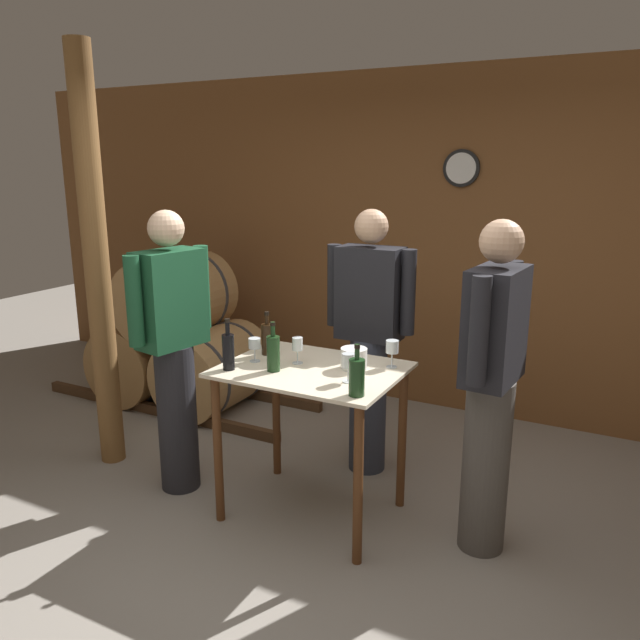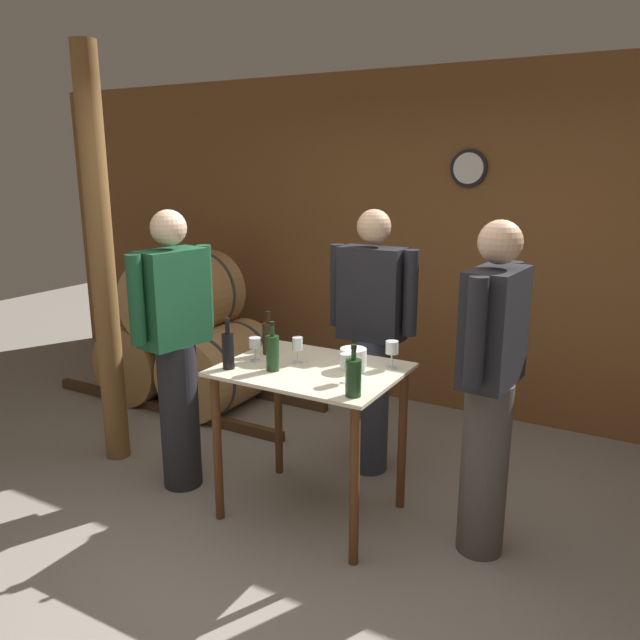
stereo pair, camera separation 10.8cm
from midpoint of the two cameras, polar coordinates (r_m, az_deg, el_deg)
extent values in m
plane|color=gray|center=(3.43, -3.77, -21.21)|extent=(14.00, 14.00, 0.00)
cube|color=brown|center=(5.07, 10.50, 6.77)|extent=(8.40, 0.05, 2.70)
cylinder|color=black|center=(4.96, 12.18, 13.42)|extent=(0.28, 0.03, 0.28)
cylinder|color=white|center=(4.94, 12.14, 13.42)|extent=(0.23, 0.01, 0.23)
cube|color=#4C331E|center=(5.30, -15.41, -7.88)|extent=(2.35, 0.06, 0.08)
cube|color=#4C331E|center=(5.76, -10.95, -5.80)|extent=(2.35, 0.06, 0.08)
cylinder|color=#9E7242|center=(5.66, -15.97, -3.32)|extent=(0.67, 0.83, 0.67)
cylinder|color=#38383D|center=(5.49, -17.74, -3.98)|extent=(0.69, 0.03, 0.69)
cylinder|color=#38383D|center=(5.83, -14.31, -2.69)|extent=(0.69, 0.03, 0.69)
cylinder|color=tan|center=(5.21, -10.32, -4.48)|extent=(0.67, 0.83, 0.67)
cylinder|color=#38383D|center=(5.03, -12.05, -5.26)|extent=(0.69, 0.03, 0.69)
cylinder|color=#38383D|center=(5.40, -8.71, -3.75)|extent=(0.69, 0.03, 0.69)
cylinder|color=#AD7F4C|center=(5.28, -13.61, 2.04)|extent=(0.67, 0.83, 0.67)
cylinder|color=#38383D|center=(5.10, -15.43, 1.51)|extent=(0.69, 0.03, 0.69)
cylinder|color=#38383D|center=(5.46, -11.92, 2.54)|extent=(0.69, 0.03, 0.69)
cube|color=beige|center=(3.45, -1.67, -4.56)|extent=(0.98, 0.74, 0.02)
cylinder|color=#593319|center=(3.60, -10.20, -11.61)|extent=(0.05, 0.05, 0.87)
cylinder|color=#593319|center=(3.20, 2.50, -14.90)|extent=(0.05, 0.05, 0.87)
cylinder|color=#593319|center=(4.06, -4.79, -8.32)|extent=(0.05, 0.05, 0.87)
cylinder|color=#593319|center=(3.71, 6.67, -10.65)|extent=(0.05, 0.05, 0.87)
cylinder|color=brown|center=(4.26, -20.43, 4.71)|extent=(0.16, 0.16, 2.70)
cylinder|color=black|center=(3.43, -9.27, -2.92)|extent=(0.07, 0.07, 0.20)
cylinder|color=black|center=(3.39, -9.37, -0.61)|extent=(0.02, 0.02, 0.09)
cylinder|color=black|center=(3.39, -9.39, -0.04)|extent=(0.03, 0.03, 0.02)
cylinder|color=black|center=(3.68, -5.67, -1.77)|extent=(0.07, 0.07, 0.18)
cylinder|color=black|center=(3.64, -5.72, 0.18)|extent=(0.02, 0.02, 0.08)
cylinder|color=black|center=(3.64, -5.73, 0.60)|extent=(0.03, 0.03, 0.02)
cylinder|color=#193819|center=(3.38, -5.21, -3.10)|extent=(0.07, 0.07, 0.19)
cylinder|color=#193819|center=(3.34, -5.26, -0.85)|extent=(0.02, 0.02, 0.08)
cylinder|color=black|center=(3.33, -5.27, -0.35)|extent=(0.03, 0.03, 0.02)
cylinder|color=#193819|center=(3.02, 2.35, -5.29)|extent=(0.08, 0.08, 0.18)
cylinder|color=#193819|center=(2.98, 2.38, -2.94)|extent=(0.02, 0.02, 0.08)
cylinder|color=black|center=(2.97, 2.38, -2.42)|extent=(0.03, 0.03, 0.02)
cylinder|color=silver|center=(3.58, -6.83, -3.75)|extent=(0.06, 0.06, 0.00)
cylinder|color=silver|center=(3.57, -6.84, -3.15)|extent=(0.01, 0.01, 0.07)
cylinder|color=silver|center=(3.55, -6.88, -2.12)|extent=(0.07, 0.07, 0.06)
cylinder|color=silver|center=(3.52, -2.94, -3.95)|extent=(0.06, 0.06, 0.00)
cylinder|color=silver|center=(3.51, -2.95, -3.34)|extent=(0.01, 0.01, 0.07)
cylinder|color=silver|center=(3.49, -2.96, -2.19)|extent=(0.06, 0.06, 0.07)
cylinder|color=silver|center=(3.23, 1.62, -5.65)|extent=(0.06, 0.06, 0.00)
cylinder|color=silver|center=(3.22, 1.62, -4.98)|extent=(0.01, 0.01, 0.08)
cylinder|color=silver|center=(3.19, 1.63, -3.71)|extent=(0.07, 0.07, 0.07)
cylinder|color=silver|center=(3.47, 5.68, -4.29)|extent=(0.06, 0.06, 0.00)
cylinder|color=silver|center=(3.46, 5.69, -3.63)|extent=(0.01, 0.01, 0.08)
cylinder|color=silver|center=(3.44, 5.73, -2.44)|extent=(0.07, 0.07, 0.07)
cylinder|color=white|center=(3.42, 2.21, -3.54)|extent=(0.15, 0.15, 0.12)
cylinder|color=#4C4742|center=(3.40, 13.99, -12.83)|extent=(0.24, 0.24, 0.93)
cube|color=black|center=(3.14, 14.81, -0.50)|extent=(0.25, 0.42, 0.57)
sphere|color=tan|center=(3.06, 15.30, 6.95)|extent=(0.21, 0.21, 0.21)
cylinder|color=black|center=(3.36, 16.17, 0.89)|extent=(0.09, 0.09, 0.51)
cylinder|color=black|center=(2.90, 13.31, -1.02)|extent=(0.09, 0.09, 0.51)
cylinder|color=#333847|center=(4.12, 3.64, -7.71)|extent=(0.24, 0.24, 0.90)
cube|color=black|center=(3.91, 3.81, 2.45)|extent=(0.40, 0.22, 0.58)
sphere|color=tan|center=(3.84, 3.91, 8.54)|extent=(0.21, 0.21, 0.21)
cylinder|color=black|center=(3.81, 7.26, 2.51)|extent=(0.09, 0.09, 0.53)
cylinder|color=black|center=(4.00, 0.54, 3.20)|extent=(0.09, 0.09, 0.53)
cylinder|color=#232328|center=(3.99, -13.67, -8.66)|extent=(0.24, 0.24, 0.93)
cube|color=#194C2D|center=(3.77, -14.34, 1.90)|extent=(0.29, 0.43, 0.57)
sphere|color=beige|center=(3.71, -14.73, 8.11)|extent=(0.21, 0.21, 0.21)
cylinder|color=#194C2D|center=(3.62, -17.46, 1.64)|extent=(0.09, 0.09, 0.51)
cylinder|color=#194C2D|center=(3.92, -11.50, 2.94)|extent=(0.09, 0.09, 0.51)
camera|label=1|loc=(0.05, -90.89, -0.23)|focal=35.00mm
camera|label=2|loc=(0.05, 89.11, 0.23)|focal=35.00mm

